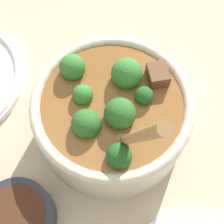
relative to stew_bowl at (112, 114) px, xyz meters
name	(u,v)px	position (x,y,z in m)	size (l,w,h in m)	color
ground_plane	(112,130)	(0.00, 0.00, -0.06)	(4.00, 4.00, 0.00)	#C6B293
stew_bowl	(112,114)	(0.00, 0.00, 0.00)	(0.23, 0.23, 0.29)	beige
condiment_bowl	(17,217)	(-0.05, -0.19, -0.04)	(0.10, 0.10, 0.04)	#232833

